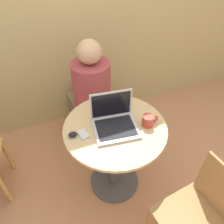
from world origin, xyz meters
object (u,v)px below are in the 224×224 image
Objects in this scene: laptop at (114,121)px; person_seated at (91,102)px; chair_empty at (199,216)px; cell_phone at (83,135)px.

laptop is 0.70m from person_seated.
person_seated is at bearing 103.88° from chair_empty.
cell_phone is 0.12× the size of chair_empty.
laptop reaches higher than cell_phone.
person_seated is at bearing 89.88° from laptop.
person_seated is at bearing 69.69° from cell_phone.
cell_phone is 0.93m from chair_empty.
laptop is 0.24m from cell_phone.
person_seated reaches higher than laptop.
laptop is at bearing -90.12° from person_seated.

